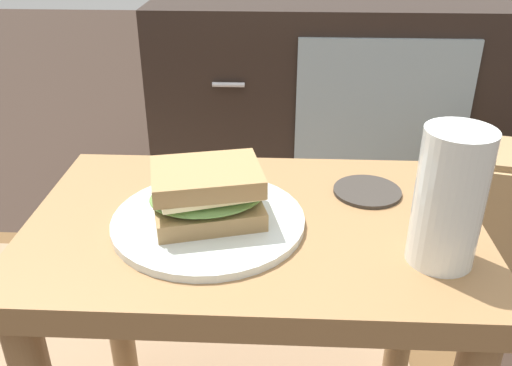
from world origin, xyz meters
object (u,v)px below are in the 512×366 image
(plate, at_px, (209,221))
(beer_glass, at_px, (449,202))
(sandwich_front, at_px, (207,194))
(paper_bag, at_px, (506,227))
(tv_cabinet, at_px, (327,101))
(coaster, at_px, (367,191))

(plate, distance_m, beer_glass, 0.28)
(sandwich_front, distance_m, paper_bag, 0.82)
(sandwich_front, xyz_separation_m, paper_bag, (0.58, 0.47, -0.33))
(tv_cabinet, relative_size, sandwich_front, 6.01)
(coaster, height_order, paper_bag, coaster)
(tv_cabinet, relative_size, coaster, 10.53)
(plate, bearing_deg, coaster, 23.76)
(sandwich_front, xyz_separation_m, beer_glass, (0.26, -0.06, 0.03))
(beer_glass, xyz_separation_m, paper_bag, (0.32, 0.53, -0.36))
(plate, height_order, coaster, plate)
(sandwich_front, xyz_separation_m, coaster, (0.20, 0.09, -0.04))
(plate, bearing_deg, tv_cabinet, 77.17)
(tv_cabinet, xyz_separation_m, sandwich_front, (-0.22, -0.96, 0.21))
(coaster, bearing_deg, plate, -156.24)
(sandwich_front, bearing_deg, paper_bag, 39.04)
(tv_cabinet, bearing_deg, beer_glass, -87.60)
(tv_cabinet, distance_m, paper_bag, 0.62)
(plate, bearing_deg, sandwich_front, -153.43)
(beer_glass, bearing_deg, plate, 167.12)
(tv_cabinet, relative_size, plate, 4.10)
(plate, xyz_separation_m, coaster, (0.20, 0.09, -0.00))
(tv_cabinet, height_order, plate, tv_cabinet)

